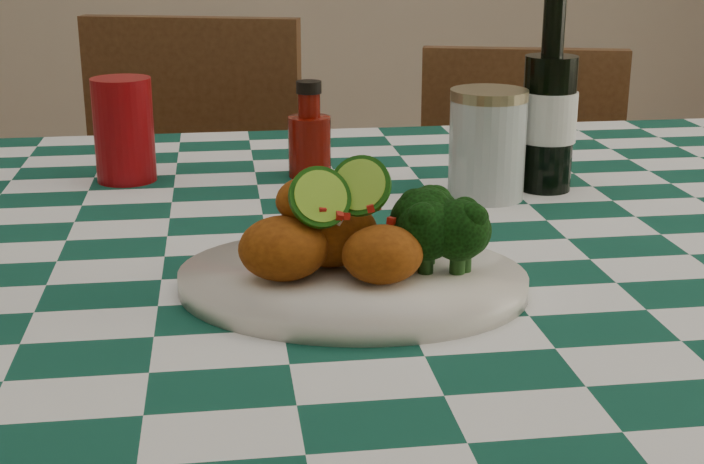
{
  "coord_description": "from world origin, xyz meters",
  "views": [
    {
      "loc": [
        -0.15,
        -0.99,
        1.1
      ],
      "look_at": [
        -0.04,
        -0.18,
        0.84
      ],
      "focal_mm": 50.0,
      "sensor_mm": 36.0,
      "label": 1
    }
  ],
  "objects": [
    {
      "name": "plate",
      "position": [
        -0.04,
        -0.18,
        0.8
      ],
      "size": [
        0.36,
        0.31,
        0.02
      ],
      "primitive_type": null,
      "rotation": [
        0.0,
        0.0,
        -0.24
      ],
      "color": "silver",
      "rests_on": "dining_table"
    },
    {
      "name": "fried_chicken_pile",
      "position": [
        -0.04,
        -0.18,
        0.85
      ],
      "size": [
        0.15,
        0.11,
        0.09
      ],
      "primitive_type": null,
      "color": "#95470E",
      "rests_on": "plate"
    },
    {
      "name": "broccoli_side",
      "position": [
        0.04,
        -0.17,
        0.84
      ],
      "size": [
        0.09,
        0.09,
        0.07
      ],
      "primitive_type": null,
      "color": "black",
      "rests_on": "plate"
    },
    {
      "name": "red_tumbler",
      "position": [
        -0.26,
        0.24,
        0.85
      ],
      "size": [
        0.07,
        0.07,
        0.13
      ],
      "primitive_type": "cylinder",
      "rotation": [
        0.0,
        0.0,
        -0.01
      ],
      "color": "maroon",
      "rests_on": "dining_table"
    },
    {
      "name": "ketchup_bottle",
      "position": [
        -0.03,
        0.23,
        0.85
      ],
      "size": [
        0.07,
        0.07,
        0.12
      ],
      "primitive_type": null,
      "rotation": [
        0.0,
        0.0,
        0.42
      ],
      "color": "#680C05",
      "rests_on": "dining_table"
    },
    {
      "name": "mason_jar",
      "position": [
        0.16,
        0.1,
        0.85
      ],
      "size": [
        0.12,
        0.12,
        0.13
      ],
      "primitive_type": null,
      "rotation": [
        0.0,
        0.0,
        -0.4
      ],
      "color": "#B2BCBA",
      "rests_on": "dining_table"
    },
    {
      "name": "beer_bottle",
      "position": [
        0.24,
        0.13,
        0.9
      ],
      "size": [
        0.07,
        0.07,
        0.23
      ],
      "primitive_type": null,
      "rotation": [
        0.0,
        0.0,
        0.0
      ],
      "color": "black",
      "rests_on": "dining_table"
    },
    {
      "name": "wooden_chair_left",
      "position": [
        -0.25,
        0.73,
        0.46
      ],
      "size": [
        0.53,
        0.54,
        0.93
      ],
      "primitive_type": null,
      "rotation": [
        0.0,
        0.0,
        -0.29
      ],
      "color": "#472814",
      "rests_on": "ground"
    },
    {
      "name": "wooden_chair_right",
      "position": [
        0.4,
        0.67,
        0.43
      ],
      "size": [
        0.49,
        0.5,
        0.86
      ],
      "primitive_type": null,
      "rotation": [
        0.0,
        0.0,
        -0.26
      ],
      "color": "#472814",
      "rests_on": "ground"
    }
  ]
}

